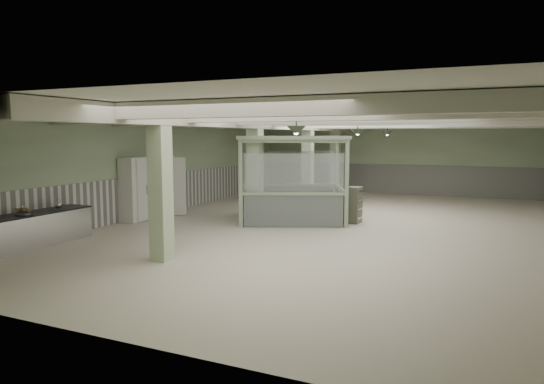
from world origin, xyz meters
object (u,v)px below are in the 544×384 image
at_px(prep_counter, 6,235).
at_px(guard_booth, 292,165).
at_px(walkin_cooler, 149,187).
at_px(filing_cabinet, 354,205).

relative_size(prep_counter, guard_booth, 1.09).
bearing_deg(guard_booth, prep_counter, -145.96).
bearing_deg(walkin_cooler, prep_counter, -89.16).
height_order(walkin_cooler, guard_booth, guard_booth).
xyz_separation_m(walkin_cooler, filing_cabinet, (6.99, 2.05, -0.50)).
bearing_deg(walkin_cooler, guard_booth, 19.32).
height_order(prep_counter, walkin_cooler, walkin_cooler).
bearing_deg(guard_booth, walkin_cooler, 175.97).
relative_size(prep_counter, filing_cabinet, 4.03).
bearing_deg(walkin_cooler, filing_cabinet, 16.34).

